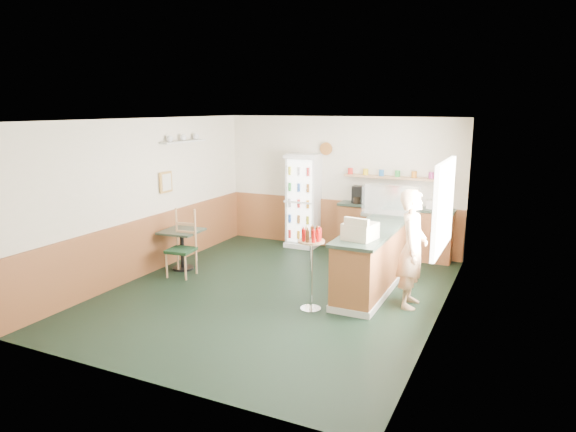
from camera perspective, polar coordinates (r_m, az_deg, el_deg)
The scene contains 13 objects.
ground at distance 8.23m, azimuth -1.46°, elevation -8.49°, with size 6.00×6.00×0.00m, color black.
room_envelope at distance 8.57m, azimuth -0.67°, elevation 2.90°, with size 5.04×6.02×2.72m.
service_counter at distance 8.58m, azimuth 9.91°, elevation -4.56°, with size 0.68×3.01×1.01m.
back_counter at distance 10.22m, azimuth 11.65°, elevation -1.44°, with size 2.24×0.42×1.69m.
drinks_fridge at distance 10.67m, azimuth 1.67°, elevation 1.70°, with size 0.64×0.54×1.94m.
display_case at distance 9.12m, azimuth 11.39°, elevation 1.64°, with size 0.94×0.49×0.53m.
cash_register at distance 7.47m, azimuth 8.02°, elevation -1.67°, with size 0.41×0.43×0.24m, color beige.
shopkeeper at distance 7.65m, azimuth 13.65°, elevation -3.58°, with size 0.58×0.42×1.74m, color tan.
condiment_stand at distance 7.31m, azimuth 2.59°, elevation -4.34°, with size 0.39×0.39×1.21m.
newspaper_rack at distance 8.60m, azimuth 7.54°, elevation -3.78°, with size 0.09×0.41×0.65m.
cafe_table at distance 9.41m, azimuth -11.70°, elevation -2.83°, with size 0.71×0.71×0.72m.
cafe_chair at distance 9.09m, azimuth -11.49°, elevation -2.74°, with size 0.47×0.47×1.16m.
dog_doorstop at distance 8.49m, azimuth 5.69°, elevation -7.04°, with size 0.20×0.26×0.25m.
Camera 1 is at (3.48, -6.88, 2.88)m, focal length 32.00 mm.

